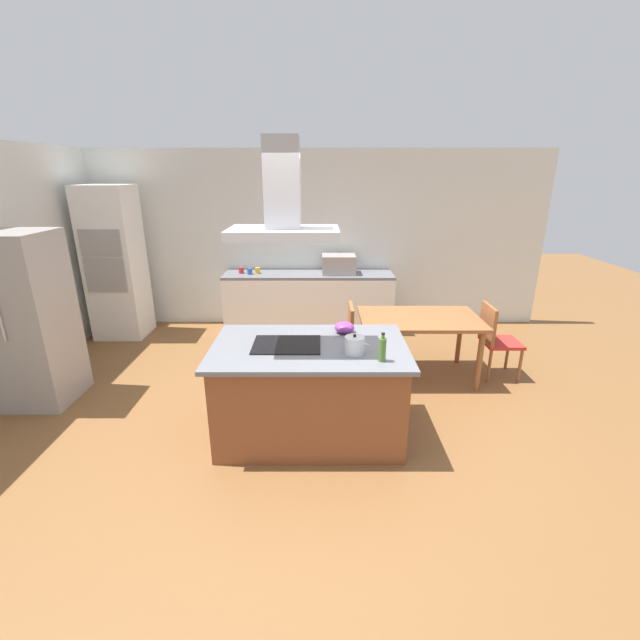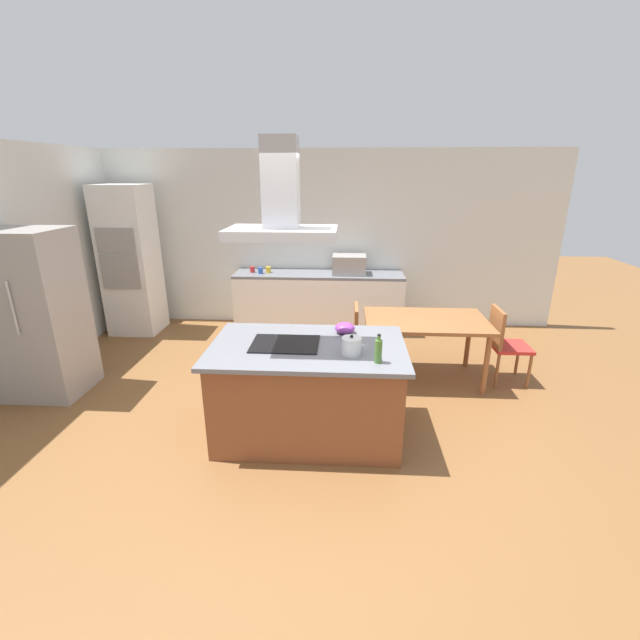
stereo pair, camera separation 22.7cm
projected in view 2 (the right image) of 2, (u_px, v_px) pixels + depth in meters
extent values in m
plane|color=brown|center=(318.00, 365.00, 5.53)|extent=(16.00, 16.00, 0.00)
cube|color=silver|center=(325.00, 240.00, 6.74)|extent=(7.20, 0.10, 2.70)
cube|color=silver|center=(10.00, 267.00, 4.82)|extent=(0.10, 8.80, 2.70)
cube|color=brown|center=(308.00, 392.00, 3.98)|extent=(1.65, 0.99, 0.86)
cube|color=slate|center=(308.00, 347.00, 3.83)|extent=(1.75, 1.09, 0.04)
cube|color=black|center=(285.00, 344.00, 3.83)|extent=(0.60, 0.44, 0.01)
cylinder|color=silver|center=(351.00, 346.00, 3.61)|extent=(0.17, 0.17, 0.15)
sphere|color=black|center=(352.00, 336.00, 3.58)|extent=(0.03, 0.03, 0.03)
cone|color=silver|center=(364.00, 345.00, 3.60)|extent=(0.06, 0.03, 0.04)
cylinder|color=#47722D|center=(378.00, 351.00, 3.44)|extent=(0.06, 0.06, 0.19)
cylinder|color=#47722D|center=(379.00, 338.00, 3.40)|extent=(0.03, 0.03, 0.04)
cylinder|color=black|center=(379.00, 335.00, 3.40)|extent=(0.03, 0.03, 0.01)
ellipsoid|color=purple|center=(345.00, 328.00, 4.09)|extent=(0.19, 0.19, 0.10)
cube|color=white|center=(319.00, 303.00, 6.70)|extent=(2.57, 0.62, 0.86)
cube|color=slate|center=(319.00, 274.00, 6.55)|extent=(2.57, 0.62, 0.04)
cube|color=#9E9993|center=(349.00, 264.00, 6.48)|extent=(0.50, 0.38, 0.28)
cylinder|color=red|center=(252.00, 269.00, 6.59)|extent=(0.08, 0.08, 0.09)
cylinder|color=#2D56B2|center=(260.00, 270.00, 6.52)|extent=(0.08, 0.08, 0.09)
cylinder|color=gold|center=(268.00, 270.00, 6.57)|extent=(0.08, 0.08, 0.09)
cube|color=white|center=(130.00, 261.00, 6.42)|extent=(0.70, 0.64, 2.20)
cube|color=#9E9993|center=(116.00, 241.00, 6.00)|extent=(0.56, 0.02, 0.36)
cube|color=#9E9993|center=(120.00, 272.00, 6.14)|extent=(0.56, 0.02, 0.48)
cube|color=#9E9993|center=(37.00, 315.00, 4.61)|extent=(0.80, 0.70, 1.82)
cylinder|color=beige|center=(12.00, 308.00, 4.20)|extent=(0.02, 0.02, 0.55)
cube|color=#995B33|center=(426.00, 321.00, 4.97)|extent=(1.40, 0.90, 0.04)
cylinder|color=#995B33|center=(373.00, 362.00, 4.78)|extent=(0.06, 0.06, 0.71)
cylinder|color=#995B33|center=(486.00, 365.00, 4.71)|extent=(0.06, 0.06, 0.71)
cylinder|color=#995B33|center=(370.00, 338.00, 5.47)|extent=(0.06, 0.06, 0.71)
cylinder|color=#995B33|center=(468.00, 340.00, 5.40)|extent=(0.06, 0.06, 0.71)
cube|color=red|center=(510.00, 347.00, 5.01)|extent=(0.42, 0.42, 0.04)
cube|color=#995B33|center=(497.00, 327.00, 4.94)|extent=(0.04, 0.42, 0.44)
cylinder|color=#995B33|center=(517.00, 358.00, 5.24)|extent=(0.04, 0.04, 0.41)
cylinder|color=#995B33|center=(529.00, 371.00, 4.90)|extent=(0.04, 0.04, 0.41)
cylinder|color=#995B33|center=(487.00, 358.00, 5.26)|extent=(0.04, 0.04, 0.41)
cylinder|color=#995B33|center=(497.00, 370.00, 4.92)|extent=(0.04, 0.04, 0.41)
cube|color=red|center=(339.00, 343.00, 5.12)|extent=(0.42, 0.42, 0.04)
cube|color=#995B33|center=(356.00, 324.00, 5.03)|extent=(0.04, 0.42, 0.44)
cylinder|color=#995B33|center=(324.00, 366.00, 5.04)|extent=(0.04, 0.04, 0.41)
cylinder|color=#995B33|center=(325.00, 354.00, 5.38)|extent=(0.04, 0.04, 0.41)
cylinder|color=#995B33|center=(354.00, 367.00, 5.02)|extent=(0.04, 0.04, 0.41)
cylinder|color=#995B33|center=(354.00, 354.00, 5.36)|extent=(0.04, 0.04, 0.41)
cube|color=#ADADB2|center=(282.00, 233.00, 3.51)|extent=(0.90, 0.55, 0.08)
cube|color=#ADADB2|center=(281.00, 183.00, 3.39)|extent=(0.28, 0.24, 0.70)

